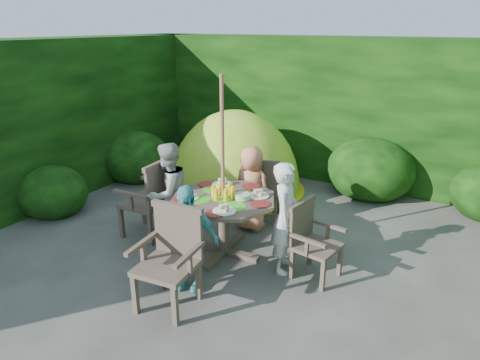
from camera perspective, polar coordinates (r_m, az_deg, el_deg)
The scene contains 13 objects.
ground at distance 4.93m, azimuth -0.32°, elevation -13.12°, with size 60.00×60.00×0.00m, color #42403B.
hedge_enclosure at distance 5.52m, azimuth 6.69°, elevation 4.69°, with size 9.00×9.00×2.50m.
patio_table at distance 5.15m, azimuth -2.18°, elevation -3.55°, with size 1.38×1.38×0.91m.
parasol_pole at distance 4.98m, azimuth -2.30°, elevation 1.33°, with size 0.04×0.04×2.20m, color brown.
garden_chair_right at distance 4.86m, azimuth 9.53°, elevation -7.82°, with size 0.52×0.57×0.84m.
garden_chair_left at distance 5.75m, azimuth -11.79°, elevation -2.33°, with size 0.59×0.65×1.03m.
garden_chair_back at distance 6.11m, azimuth 2.88°, elevation -1.11°, with size 0.67×0.63×0.92m.
garden_chair_front at distance 4.38m, azimuth -9.22°, elevation -9.98°, with size 0.64×0.59×0.98m.
child_right at distance 4.84m, azimuth 6.13°, elevation -5.07°, with size 0.48×0.31×1.30m, color silver.
child_left at distance 5.54m, azimuth -9.51°, elevation -1.79°, with size 0.64×0.50×1.32m, color #A4A49F.
child_back at distance 5.83m, azimuth 1.54°, elevation -1.16°, with size 0.58×0.37×1.18m, color #DC835B.
child_front at distance 4.56m, azimuth -7.09°, elevation -7.66°, with size 0.69×0.29×1.18m, color #4FAFB8.
dome_tent at distance 7.43m, azimuth -0.79°, elevation -1.21°, with size 2.69×2.69×2.75m.
Camera 1 is at (2.09, -3.56, 2.70)m, focal length 32.00 mm.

